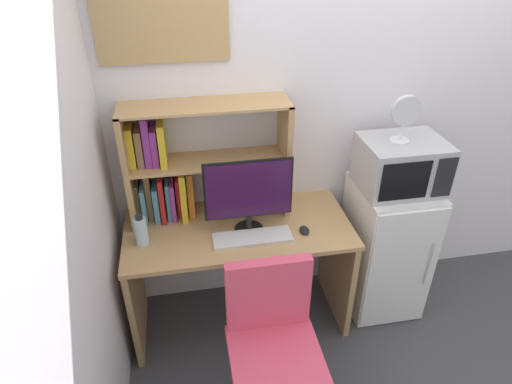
% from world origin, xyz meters
% --- Properties ---
extents(wall_back, '(6.40, 0.04, 2.60)m').
position_xyz_m(wall_back, '(0.40, 0.02, 1.30)').
color(wall_back, silver).
rests_on(wall_back, ground_plane).
extents(wall_left, '(0.04, 4.40, 2.60)m').
position_xyz_m(wall_left, '(-1.62, -1.60, 1.30)').
color(wall_left, silver).
rests_on(wall_left, ground_plane).
extents(desk, '(1.33, 0.63, 0.76)m').
position_xyz_m(desk, '(-0.88, -0.31, 0.54)').
color(desk, tan).
rests_on(desk, ground_plane).
extents(hutch_bookshelf, '(0.93, 0.26, 0.70)m').
position_xyz_m(hutch_bookshelf, '(-1.18, -0.12, 1.10)').
color(hutch_bookshelf, tan).
rests_on(hutch_bookshelf, desk).
extents(monitor, '(0.50, 0.17, 0.46)m').
position_xyz_m(monitor, '(-0.83, -0.36, 1.02)').
color(monitor, black).
rests_on(monitor, desk).
extents(keyboard, '(0.45, 0.14, 0.02)m').
position_xyz_m(keyboard, '(-0.82, -0.44, 0.77)').
color(keyboard, silver).
rests_on(keyboard, desk).
extents(computer_mouse, '(0.05, 0.08, 0.03)m').
position_xyz_m(computer_mouse, '(-0.51, -0.43, 0.78)').
color(computer_mouse, black).
rests_on(computer_mouse, desk).
extents(water_bottle, '(0.07, 0.07, 0.19)m').
position_xyz_m(water_bottle, '(-1.43, -0.37, 0.85)').
color(water_bottle, silver).
rests_on(water_bottle, desk).
extents(mini_fridge, '(0.46, 0.51, 0.93)m').
position_xyz_m(mini_fridge, '(0.09, -0.30, 0.46)').
color(mini_fridge, white).
rests_on(mini_fridge, ground_plane).
extents(microwave, '(0.47, 0.38, 0.31)m').
position_xyz_m(microwave, '(0.09, -0.30, 1.08)').
color(microwave, '#ADADB2').
rests_on(microwave, mini_fridge).
extents(desk_fan, '(0.17, 0.11, 0.27)m').
position_xyz_m(desk_fan, '(0.06, -0.31, 1.39)').
color(desk_fan, silver).
rests_on(desk_fan, microwave).
extents(desk_chair, '(0.52, 0.52, 0.93)m').
position_xyz_m(desk_chair, '(-0.81, -0.98, 0.41)').
color(desk_chair, black).
rests_on(desk_chair, ground_plane).
extents(wall_corkboard, '(0.68, 0.02, 0.55)m').
position_xyz_m(wall_corkboard, '(-1.21, -0.01, 1.94)').
color(wall_corkboard, tan).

